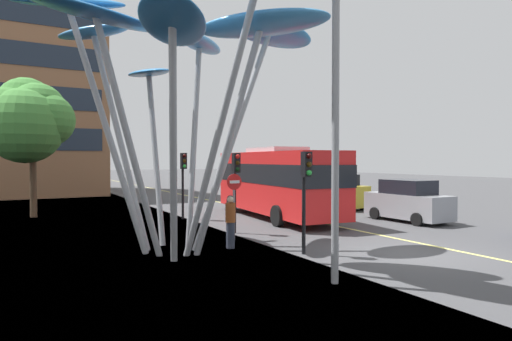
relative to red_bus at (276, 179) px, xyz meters
name	(u,v)px	position (x,y,z in m)	size (l,w,h in m)	color
ground	(393,257)	(-1.60, -9.41, -2.03)	(120.00, 240.00, 0.10)	#424244
red_bus	(276,179)	(0.00, 0.00, 0.00)	(3.58, 10.29, 3.62)	red
leaf_sculpture	(193,38)	(-6.99, -6.33, 4.77)	(9.99, 10.57, 8.54)	#9EA0A5
traffic_light_kerb_near	(306,180)	(-3.86, -7.94, 0.38)	(0.28, 0.42, 3.25)	black
traffic_light_kerb_far	(236,175)	(-4.01, -3.34, 0.39)	(0.28, 0.42, 3.26)	black
traffic_light_island_mid	(183,171)	(-4.40, 1.71, 0.44)	(0.28, 0.42, 3.33)	black
car_parked_mid	(408,202)	(4.87, -4.27, -1.03)	(1.92, 4.20, 2.02)	gray
car_parked_far	(338,192)	(5.50, 1.69, -0.99)	(2.02, 3.84, 2.10)	gold
street_lamp	(346,50)	(-4.77, -10.86, 3.67)	(1.69, 0.44, 9.06)	gray
tree_pavement_near	(25,119)	(-11.27, 5.65, 3.06)	(4.78, 4.86, 7.29)	brown
pedestrian	(230,222)	(-5.47, -5.85, -1.10)	(0.34, 0.34, 1.75)	#2D3342
no_entry_sign	(234,196)	(-4.64, -4.46, -0.33)	(0.60, 0.12, 2.46)	gray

